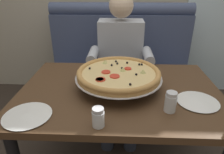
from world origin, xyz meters
The scene contains 8 objects.
booth_bench centered at (0.00, 0.89, 0.40)m, with size 1.52×0.78×1.13m.
dining_table centered at (0.00, 0.00, 0.64)m, with size 1.22×0.84×0.73m.
diner_main centered at (0.00, 0.62, 0.71)m, with size 0.54×0.64×1.27m.
pizza centered at (-0.01, 0.03, 0.83)m, with size 0.53×0.53×0.13m.
shaker_parmesan centered at (-0.09, -0.35, 0.77)m, with size 0.06×0.06×0.10m.
shaker_pepper_flakes centered at (0.26, -0.22, 0.78)m, with size 0.06×0.06×0.11m.
plate_near_left centered at (0.43, -0.13, 0.74)m, with size 0.23×0.23×0.02m.
plate_near_right centered at (-0.45, -0.30, 0.74)m, with size 0.24×0.24×0.02m.
Camera 1 is at (0.00, -1.10, 1.34)m, focal length 32.61 mm.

